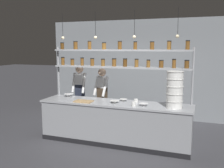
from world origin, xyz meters
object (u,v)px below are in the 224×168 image
object	(u,v)px
chef_left	(80,91)
container_stack	(175,90)
prep_bowl_center_front	(144,105)
serving_cup_front	(136,101)
prep_bowl_center_back	(114,102)
spice_shelf_unit	(119,60)
prep_bowl_near_right	(123,100)
chef_center	(102,95)
cutting_board	(84,101)
prep_bowl_near_left	(69,95)
serving_cup_by_board	(134,104)

from	to	relation	value
chef_left	container_stack	distance (m)	2.71
prep_bowl_center_front	serving_cup_front	distance (m)	0.32
chef_left	prep_bowl_center_back	bearing A→B (deg)	-37.59
spice_shelf_unit	prep_bowl_near_right	world-z (taller)	spice_shelf_unit
spice_shelf_unit	serving_cup_front	size ratio (longest dim) A/B	37.12
chef_center	prep_bowl_near_right	world-z (taller)	chef_center
serving_cup_front	cutting_board	bearing A→B (deg)	-165.15
prep_bowl_near_left	prep_bowl_near_right	xyz separation A→B (m)	(1.43, -0.05, -0.01)
chef_center	prep_bowl_center_front	bearing A→B (deg)	-16.19
spice_shelf_unit	container_stack	xyz separation A→B (m)	(1.29, -0.39, -0.54)
chef_left	serving_cup_front	xyz separation A→B (m)	(1.71, -0.67, 0.01)
chef_left	serving_cup_by_board	world-z (taller)	chef_left
chef_left	prep_bowl_near_left	xyz separation A→B (m)	(-0.02, -0.55, -0.01)
prep_bowl_center_back	serving_cup_front	distance (m)	0.47
container_stack	prep_bowl_center_front	bearing A→B (deg)	-175.60
prep_bowl_near_left	prep_bowl_center_front	xyz separation A→B (m)	(1.96, -0.35, -0.01)
serving_cup_by_board	prep_bowl_center_front	bearing A→B (deg)	26.80
prep_bowl_near_right	serving_cup_front	distance (m)	0.32
spice_shelf_unit	chef_center	bearing A→B (deg)	144.89
chef_center	serving_cup_by_board	bearing A→B (deg)	-23.41
chef_center	serving_cup_front	bearing A→B (deg)	-13.22
container_stack	spice_shelf_unit	bearing A→B (deg)	163.20
spice_shelf_unit	prep_bowl_near_right	size ratio (longest dim) A/B	18.80
prep_bowl_near_right	serving_cup_by_board	size ratio (longest dim) A/B	1.92
container_stack	prep_bowl_center_front	size ratio (longest dim) A/B	3.84
chef_left	prep_bowl_center_front	distance (m)	2.13
spice_shelf_unit	cutting_board	world-z (taller)	spice_shelf_unit
cutting_board	prep_bowl_near_left	bearing A→B (deg)	145.40
serving_cup_by_board	spice_shelf_unit	bearing A→B (deg)	132.73
cutting_board	prep_bowl_center_front	distance (m)	1.35
chef_left	serving_cup_by_board	size ratio (longest dim) A/B	18.36
prep_bowl_center_back	serving_cup_front	xyz separation A→B (m)	(0.43, 0.19, 0.02)
container_stack	serving_cup_front	distance (m)	0.92
serving_cup_front	container_stack	bearing A→B (deg)	-12.08
cutting_board	prep_bowl_center_back	world-z (taller)	prep_bowl_center_back
container_stack	chef_left	bearing A→B (deg)	161.58
chef_left	prep_bowl_center_front	world-z (taller)	chef_left
spice_shelf_unit	chef_center	distance (m)	1.17
prep_bowl_near_right	container_stack	bearing A→B (deg)	-12.24
prep_bowl_center_back	prep_bowl_near_left	bearing A→B (deg)	166.51
cutting_board	prep_bowl_near_right	world-z (taller)	prep_bowl_near_right
prep_bowl_near_right	prep_bowl_center_front	bearing A→B (deg)	-29.04
prep_bowl_near_left	prep_bowl_center_front	bearing A→B (deg)	-10.14
container_stack	prep_bowl_center_back	distance (m)	1.31
chef_left	prep_bowl_near_right	distance (m)	1.52
serving_cup_front	prep_bowl_near_right	bearing A→B (deg)	167.34
chef_left	container_stack	xyz separation A→B (m)	(2.55, -0.85, 0.33)
container_stack	serving_cup_front	world-z (taller)	container_stack
prep_bowl_center_front	serving_cup_front	size ratio (longest dim) A/B	2.19
chef_center	container_stack	xyz separation A→B (m)	(1.89, -0.81, 0.38)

